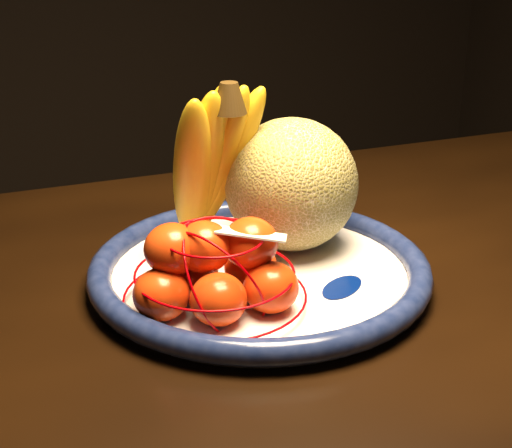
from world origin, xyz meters
name	(u,v)px	position (x,y,z in m)	size (l,w,h in m)	color
dining_table	(387,348)	(0.07, -0.02, 0.71)	(1.64, 1.03, 0.80)	black
fruit_bowl	(260,271)	(-0.07, 0.04, 0.81)	(0.39, 0.39, 0.03)	white
cantaloupe	(291,184)	(0.00, 0.09, 0.89)	(0.16, 0.16, 0.16)	olive
banana_bunch	(208,160)	(-0.10, 0.12, 0.92)	(0.15, 0.15, 0.23)	gold
mandarin_bag	(215,271)	(-0.14, -0.01, 0.85)	(0.26, 0.26, 0.12)	#F64F16
price_tag	(251,234)	(-0.11, -0.03, 0.89)	(0.07, 0.03, 0.00)	white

